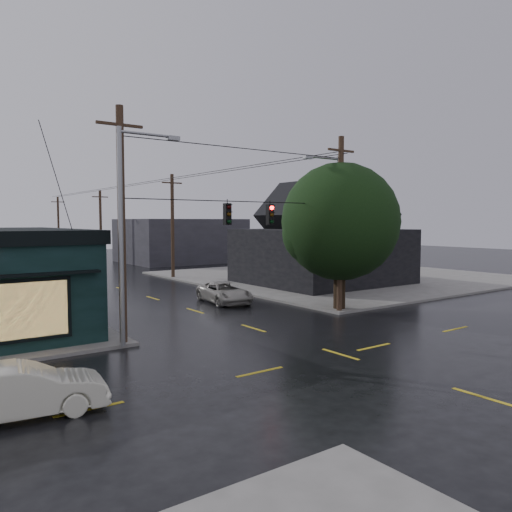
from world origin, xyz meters
TOP-DOWN VIEW (x-y plane):
  - ground_plane at (0.00, 0.00)m, footprint 160.00×160.00m
  - sidewalk_ne at (20.00, 20.00)m, footprint 28.00×28.00m
  - ne_building at (15.00, 17.00)m, footprint 12.60×11.60m
  - corner_tree at (7.00, 7.00)m, footprint 6.95×6.95m
  - utility_pole_nw at (-6.50, 6.50)m, footprint 2.00×0.32m
  - utility_pole_ne at (6.50, 6.50)m, footprint 2.00×0.32m
  - utility_pole_far_a at (6.50, 28.00)m, footprint 2.00×0.32m
  - utility_pole_far_b at (6.50, 48.00)m, footprint 2.00×0.32m
  - utility_pole_far_c at (6.50, 68.00)m, footprint 2.00×0.32m
  - span_signal_assembly at (0.10, 6.50)m, footprint 13.00×0.48m
  - streetlight_nw at (-6.80, 5.80)m, footprint 5.40×0.30m
  - streetlight_ne at (7.00, 7.20)m, footprint 5.40×0.30m
  - bg_building_east at (16.00, 45.00)m, footprint 14.00×12.00m
  - sedan_cream at (-11.66, 0.48)m, footprint 4.61×2.13m
  - suv_silver at (2.98, 13.42)m, footprint 2.89×5.17m

SIDE VIEW (x-z plane):
  - ground_plane at x=0.00m, z-range 0.00..0.00m
  - utility_pole_nw at x=-6.50m, z-range -5.08..5.08m
  - utility_pole_ne at x=6.50m, z-range -5.08..5.08m
  - utility_pole_far_a at x=6.50m, z-range -4.83..4.83m
  - utility_pole_far_b at x=6.50m, z-range -4.58..4.58m
  - utility_pole_far_c at x=6.50m, z-range -4.58..4.58m
  - streetlight_nw at x=-6.80m, z-range -4.58..4.58m
  - streetlight_ne at x=7.00m, z-range -4.58..4.58m
  - sidewalk_ne at x=20.00m, z-range 0.00..0.15m
  - suv_silver at x=2.98m, z-range 0.00..1.37m
  - sedan_cream at x=-11.66m, z-range 0.00..1.46m
  - bg_building_east at x=16.00m, z-range 0.00..5.60m
  - ne_building at x=15.00m, z-range 0.09..8.85m
  - corner_tree at x=7.00m, z-range 0.97..9.60m
  - span_signal_assembly at x=0.10m, z-range 5.08..6.31m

